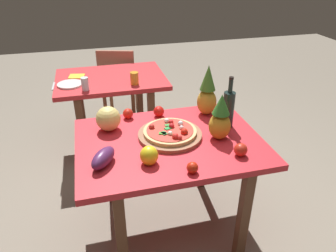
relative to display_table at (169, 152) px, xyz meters
name	(u,v)px	position (x,y,z in m)	size (l,w,h in m)	color
ground_plane	(169,225)	(0.00, 0.00, -0.64)	(10.00, 10.00, 0.00)	gray
display_table	(169,152)	(0.00, 0.00, 0.00)	(1.15, 0.85, 0.74)	brown
background_table	(112,89)	(-0.25, 1.22, -0.02)	(1.01, 0.73, 0.74)	brown
dining_chair	(119,80)	(-0.12, 1.81, -0.16)	(0.50, 0.50, 0.85)	#8C5A3F
pizza_board	(170,135)	(0.01, 0.04, 0.11)	(0.41, 0.41, 0.03)	#8C5A3F
pizza	(171,131)	(0.02, 0.04, 0.14)	(0.34, 0.34, 0.06)	tan
wine_bottle	(228,108)	(0.42, 0.08, 0.23)	(0.08, 0.08, 0.35)	black
pineapple_left	(220,119)	(0.31, -0.05, 0.23)	(0.14, 0.14, 0.30)	#C08E25
pineapple_right	(207,93)	(0.35, 0.29, 0.26)	(0.14, 0.14, 0.37)	#BC8F2C
melon	(108,119)	(-0.35, 0.23, 0.18)	(0.16, 0.16, 0.16)	#E3CA6E
bell_pepper	(149,156)	(-0.17, -0.21, 0.15)	(0.10, 0.10, 0.11)	yellow
eggplant	(103,158)	(-0.42, -0.16, 0.14)	(0.20, 0.09, 0.09)	#502351
tomato_at_corner	(241,150)	(0.35, -0.27, 0.13)	(0.08, 0.08, 0.08)	red
tomato_near_board	(159,111)	(0.01, 0.33, 0.13)	(0.08, 0.08, 0.08)	red
tomato_by_bottle	(128,114)	(-0.21, 0.36, 0.13)	(0.07, 0.07, 0.07)	red
tomato_beside_pepper	(192,168)	(0.03, -0.35, 0.13)	(0.06, 0.06, 0.06)	red
drinking_glass_juice	(134,78)	(-0.06, 0.99, 0.15)	(0.07, 0.07, 0.11)	orange
drinking_glass_water	(85,84)	(-0.48, 0.96, 0.15)	(0.06, 0.06, 0.11)	silver
dinner_plate	(70,84)	(-0.62, 1.10, 0.10)	(0.22, 0.22, 0.02)	white
fork_utensil	(53,86)	(-0.76, 1.10, 0.10)	(0.02, 0.18, 0.01)	silver
knife_utensil	(86,83)	(-0.48, 1.10, 0.10)	(0.02, 0.18, 0.01)	silver
napkin_folded	(77,76)	(-0.56, 1.31, 0.10)	(0.14, 0.12, 0.01)	yellow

